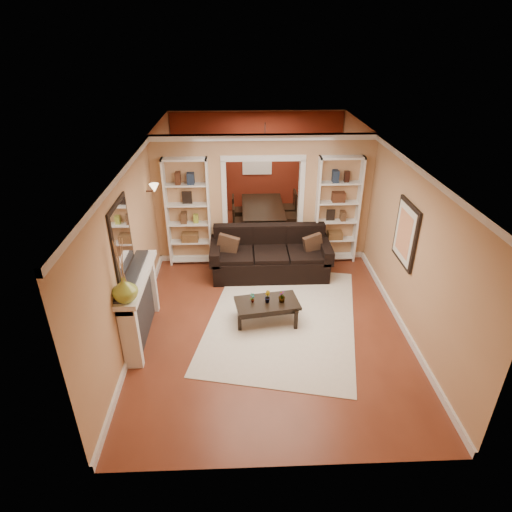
{
  "coord_description": "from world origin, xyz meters",
  "views": [
    {
      "loc": [
        -0.49,
        -7.23,
        4.49
      ],
      "look_at": [
        -0.22,
        -0.8,
        1.08
      ],
      "focal_mm": 30.0,
      "sensor_mm": 36.0,
      "label": 1
    }
  ],
  "objects_px": {
    "bookshelf_left": "(188,213)",
    "sofa": "(270,253)",
    "coffee_table": "(267,312)",
    "bookshelf_right": "(337,211)",
    "dining_table": "(264,218)",
    "fireplace": "(141,306)"
  },
  "relations": [
    {
      "from": "bookshelf_left",
      "to": "fireplace",
      "type": "distance_m",
      "value": 2.65
    },
    {
      "from": "bookshelf_left",
      "to": "sofa",
      "type": "bearing_deg",
      "value": -19.16
    },
    {
      "from": "sofa",
      "to": "bookshelf_right",
      "type": "xyz_separation_m",
      "value": [
        1.43,
        0.58,
        0.68
      ]
    },
    {
      "from": "dining_table",
      "to": "bookshelf_right",
      "type": "bearing_deg",
      "value": -138.74
    },
    {
      "from": "bookshelf_left",
      "to": "dining_table",
      "type": "distance_m",
      "value": 2.48
    },
    {
      "from": "bookshelf_left",
      "to": "fireplace",
      "type": "bearing_deg",
      "value": -102.05
    },
    {
      "from": "fireplace",
      "to": "dining_table",
      "type": "xyz_separation_m",
      "value": [
        2.21,
        4.16,
        -0.26
      ]
    },
    {
      "from": "fireplace",
      "to": "dining_table",
      "type": "relative_size",
      "value": 0.93
    },
    {
      "from": "fireplace",
      "to": "dining_table",
      "type": "bearing_deg",
      "value": 62.0
    },
    {
      "from": "bookshelf_right",
      "to": "coffee_table",
      "type": "bearing_deg",
      "value": -125.76
    },
    {
      "from": "coffee_table",
      "to": "sofa",
      "type": "bearing_deg",
      "value": 75.19
    },
    {
      "from": "fireplace",
      "to": "bookshelf_right",
      "type": "bearing_deg",
      "value": 34.8
    },
    {
      "from": "bookshelf_left",
      "to": "dining_table",
      "type": "relative_size",
      "value": 1.26
    },
    {
      "from": "sofa",
      "to": "bookshelf_left",
      "type": "distance_m",
      "value": 1.89
    },
    {
      "from": "bookshelf_right",
      "to": "fireplace",
      "type": "distance_m",
      "value": 4.47
    },
    {
      "from": "coffee_table",
      "to": "bookshelf_right",
      "type": "xyz_separation_m",
      "value": [
        1.6,
        2.22,
        0.95
      ]
    },
    {
      "from": "coffee_table",
      "to": "bookshelf_left",
      "type": "xyz_separation_m",
      "value": [
        -1.5,
        2.22,
        0.95
      ]
    },
    {
      "from": "sofa",
      "to": "coffee_table",
      "type": "xyz_separation_m",
      "value": [
        -0.17,
        -1.64,
        -0.27
      ]
    },
    {
      "from": "sofa",
      "to": "dining_table",
      "type": "relative_size",
      "value": 1.32
    },
    {
      "from": "sofa",
      "to": "bookshelf_left",
      "type": "relative_size",
      "value": 1.05
    },
    {
      "from": "coffee_table",
      "to": "dining_table",
      "type": "distance_m",
      "value": 3.86
    },
    {
      "from": "bookshelf_right",
      "to": "dining_table",
      "type": "bearing_deg",
      "value": 131.26
    }
  ]
}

